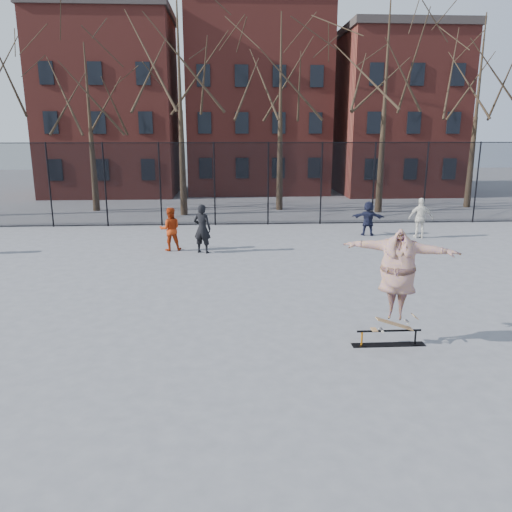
{
  "coord_description": "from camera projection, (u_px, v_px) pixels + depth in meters",
  "views": [
    {
      "loc": [
        -0.77,
        -11.23,
        4.54
      ],
      "look_at": [
        -0.05,
        1.5,
        1.31
      ],
      "focal_mm": 35.0,
      "sensor_mm": 36.0,
      "label": 1
    }
  ],
  "objects": [
    {
      "name": "skate_rail",
      "position": [
        389.0,
        339.0,
        10.82
      ],
      "size": [
        1.6,
        0.24,
        0.35
      ],
      "color": "black",
      "rests_on": "ground"
    },
    {
      "name": "ground",
      "position": [
        261.0,
        324.0,
        12.02
      ],
      "size": [
        100.0,
        100.0,
        0.0
      ],
      "primitive_type": "plane",
      "color": "slate"
    },
    {
      "name": "rowhouses",
      "position": [
        247.0,
        108.0,
        35.74
      ],
      "size": [
        29.0,
        7.0,
        13.0
      ],
      "color": "maroon",
      "rests_on": "ground"
    },
    {
      "name": "skater",
      "position": [
        397.0,
        282.0,
        10.5
      ],
      "size": [
        2.45,
        1.56,
        1.95
      ],
      "primitive_type": "imported",
      "rotation": [
        0.0,
        0.0,
        -0.41
      ],
      "color": "#763990",
      "rests_on": "skateboard"
    },
    {
      "name": "bystander_white",
      "position": [
        421.0,
        218.0,
        21.41
      ],
      "size": [
        1.07,
        0.56,
        1.74
      ],
      "primitive_type": "imported",
      "rotation": [
        0.0,
        0.0,
        3.0
      ],
      "color": "silver",
      "rests_on": "ground"
    },
    {
      "name": "skateboard",
      "position": [
        394.0,
        327.0,
        10.76
      ],
      "size": [
        0.9,
        0.21,
        0.11
      ],
      "primitive_type": null,
      "color": "#A56942",
      "rests_on": "skate_rail"
    },
    {
      "name": "bystander_red",
      "position": [
        170.0,
        229.0,
        19.19
      ],
      "size": [
        0.9,
        0.75,
        1.67
      ],
      "primitive_type": "imported",
      "rotation": [
        0.0,
        0.0,
        3.3
      ],
      "color": "#AC320F",
      "rests_on": "ground"
    },
    {
      "name": "bystander_navy",
      "position": [
        368.0,
        218.0,
        21.97
      ],
      "size": [
        1.48,
        0.8,
        1.52
      ],
      "primitive_type": "imported",
      "rotation": [
        0.0,
        0.0,
        2.88
      ],
      "color": "#191C33",
      "rests_on": "ground"
    },
    {
      "name": "bystander_black",
      "position": [
        202.0,
        229.0,
        18.79
      ],
      "size": [
        0.79,
        0.65,
        1.86
      ],
      "primitive_type": "imported",
      "rotation": [
        0.0,
        0.0,
        2.8
      ],
      "color": "black",
      "rests_on": "ground"
    },
    {
      "name": "fence",
      "position": [
        243.0,
        183.0,
        24.1
      ],
      "size": [
        34.03,
        0.07,
        4.0
      ],
      "color": "black",
      "rests_on": "ground"
    },
    {
      "name": "tree_row",
      "position": [
        236.0,
        76.0,
        26.8
      ],
      "size": [
        33.66,
        7.46,
        10.67
      ],
      "color": "black",
      "rests_on": "ground"
    }
  ]
}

